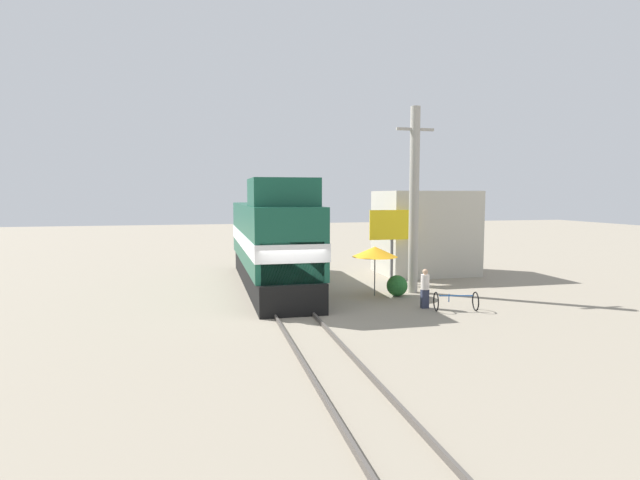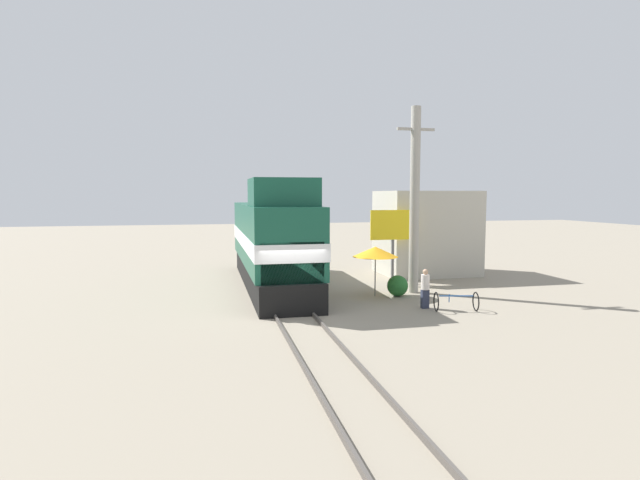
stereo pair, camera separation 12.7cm
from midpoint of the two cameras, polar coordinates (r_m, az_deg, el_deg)
ground_plane at (r=19.32m, az=-3.10°, el=-8.37°), size 120.00×120.00×0.00m
rail_near at (r=19.20m, az=-5.23°, el=-8.24°), size 0.08×39.07×0.15m
rail_far at (r=19.44m, az=-1.00°, el=-8.05°), size 0.08×39.07×0.15m
locomotive at (r=24.44m, az=-5.35°, el=-0.28°), size 2.87×13.35×5.20m
utility_pole at (r=23.31m, az=10.92°, el=4.54°), size 1.80×0.45×8.51m
vendor_umbrella at (r=22.36m, az=6.51°, el=-1.34°), size 2.03×2.03×2.23m
billboard_sign at (r=25.79m, az=8.47°, el=1.31°), size 2.41×0.12×3.76m
shrub_cluster at (r=22.67m, az=9.01°, el=-5.19°), size 0.94×0.94×0.94m
person_bystander at (r=20.42m, az=12.10°, el=-5.30°), size 0.34×0.34×1.58m
bicycle at (r=20.29m, az=15.45°, el=-6.77°), size 1.73×1.08×0.76m
building_block_distant at (r=29.30m, az=12.15°, el=0.85°), size 5.17×4.01×4.74m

